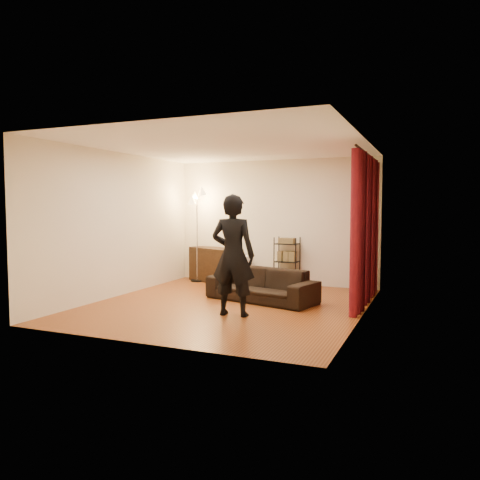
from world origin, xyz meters
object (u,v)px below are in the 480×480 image
at_px(sofa, 262,285).
at_px(media_cabinet, 215,265).
at_px(person, 233,255).
at_px(wire_shelf, 287,262).
at_px(storage_boxes, 243,269).
at_px(floor_lamp, 197,236).

xyz_separation_m(sofa, media_cabinet, (-1.70, 1.62, 0.09)).
height_order(person, wire_shelf, person).
distance_m(person, storage_boxes, 3.24).
bearing_deg(sofa, storage_boxes, 136.10).
relative_size(person, floor_lamp, 0.92).
bearing_deg(wire_shelf, person, -71.94).
bearing_deg(wire_shelf, media_cabinet, -158.56).
bearing_deg(person, media_cabinet, -64.55).
height_order(storage_boxes, wire_shelf, wire_shelf).
relative_size(person, wire_shelf, 1.80).
distance_m(storage_boxes, floor_lamp, 1.28).
bearing_deg(floor_lamp, media_cabinet, 10.22).
bearing_deg(media_cabinet, sofa, -19.87).
bearing_deg(media_cabinet, wire_shelf, 28.04).
xyz_separation_m(person, wire_shelf, (-0.04, 2.96, -0.42)).
bearing_deg(floor_lamp, storage_boxes, 12.59).
distance_m(media_cabinet, floor_lamp, 0.77).
relative_size(person, storage_boxes, 3.09).
distance_m(storage_boxes, wire_shelf, 1.05).
xyz_separation_m(person, media_cabinet, (-1.67, 2.84, -0.55)).
bearing_deg(floor_lamp, wire_shelf, 5.42).
xyz_separation_m(media_cabinet, floor_lamp, (-0.42, -0.08, 0.64)).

